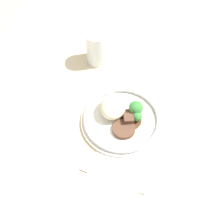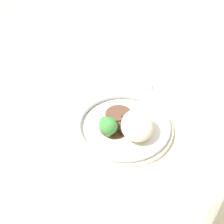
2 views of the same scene
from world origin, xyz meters
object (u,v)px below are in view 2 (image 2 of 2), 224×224
(juice_glass, at_px, (196,204))
(knife, at_px, (207,133))
(fork, at_px, (126,83))
(plate, at_px, (125,126))

(juice_glass, relative_size, knife, 0.57)
(fork, bearing_deg, knife, -32.44)
(fork, bearing_deg, plate, -79.88)
(plate, bearing_deg, juice_glass, 28.44)
(plate, distance_m, fork, 0.19)
(juice_glass, relative_size, fork, 0.65)
(fork, relative_size, knife, 0.89)
(juice_glass, distance_m, fork, 0.43)
(plate, relative_size, knife, 1.15)
(fork, height_order, knife, fork)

